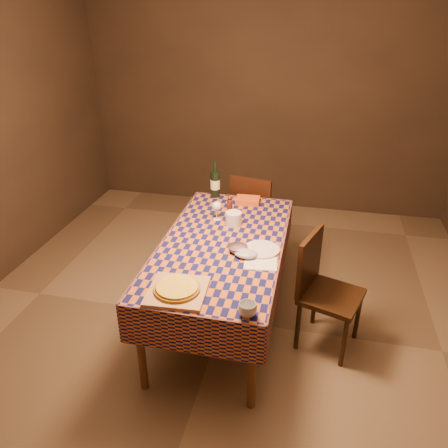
{
  "coord_description": "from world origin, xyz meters",
  "views": [
    {
      "loc": [
        0.65,
        -2.89,
        2.43
      ],
      "look_at": [
        0.0,
        0.05,
        0.9
      ],
      "focal_mm": 35.0,
      "sensor_mm": 36.0,
      "label": 1
    }
  ],
  "objects_px": {
    "cutting_board": "(177,291)",
    "wine_bottle": "(215,183)",
    "white_plate": "(261,249)",
    "dining_table": "(223,250)",
    "bowl": "(238,249)",
    "pizza": "(177,288)",
    "chair_right": "(322,285)",
    "chair_far": "(254,212)"
  },
  "relations": [
    {
      "from": "wine_bottle",
      "to": "dining_table",
      "type": "bearing_deg",
      "value": -72.88
    },
    {
      "from": "dining_table",
      "to": "wine_bottle",
      "type": "xyz_separation_m",
      "value": [
        -0.26,
        0.86,
        0.21
      ]
    },
    {
      "from": "chair_far",
      "to": "bowl",
      "type": "bearing_deg",
      "value": -86.88
    },
    {
      "from": "chair_far",
      "to": "white_plate",
      "type": "bearing_deg",
      "value": -78.63
    },
    {
      "from": "cutting_board",
      "to": "wine_bottle",
      "type": "distance_m",
      "value": 1.58
    },
    {
      "from": "pizza",
      "to": "chair_far",
      "type": "distance_m",
      "value": 1.86
    },
    {
      "from": "dining_table",
      "to": "chair_right",
      "type": "distance_m",
      "value": 0.81
    },
    {
      "from": "wine_bottle",
      "to": "chair_right",
      "type": "relative_size",
      "value": 0.38
    },
    {
      "from": "pizza",
      "to": "wine_bottle",
      "type": "xyz_separation_m",
      "value": [
        -0.13,
        1.57,
        0.09
      ]
    },
    {
      "from": "cutting_board",
      "to": "white_plate",
      "type": "distance_m",
      "value": 0.79
    },
    {
      "from": "pizza",
      "to": "wine_bottle",
      "type": "height_order",
      "value": "wine_bottle"
    },
    {
      "from": "bowl",
      "to": "white_plate",
      "type": "xyz_separation_m",
      "value": [
        0.17,
        0.06,
        -0.02
      ]
    },
    {
      "from": "pizza",
      "to": "wine_bottle",
      "type": "bearing_deg",
      "value": 94.59
    },
    {
      "from": "white_plate",
      "to": "pizza",
      "type": "bearing_deg",
      "value": -124.8
    },
    {
      "from": "bowl",
      "to": "white_plate",
      "type": "height_order",
      "value": "bowl"
    },
    {
      "from": "dining_table",
      "to": "white_plate",
      "type": "distance_m",
      "value": 0.33
    },
    {
      "from": "chair_right",
      "to": "pizza",
      "type": "bearing_deg",
      "value": -144.81
    },
    {
      "from": "cutting_board",
      "to": "bowl",
      "type": "xyz_separation_m",
      "value": [
        0.28,
        0.59,
        0.01
      ]
    },
    {
      "from": "pizza",
      "to": "chair_right",
      "type": "relative_size",
      "value": 0.35
    },
    {
      "from": "white_plate",
      "to": "bowl",
      "type": "bearing_deg",
      "value": -160.94
    },
    {
      "from": "wine_bottle",
      "to": "bowl",
      "type": "bearing_deg",
      "value": -67.38
    },
    {
      "from": "dining_table",
      "to": "cutting_board",
      "type": "relative_size",
      "value": 4.99
    },
    {
      "from": "bowl",
      "to": "wine_bottle",
      "type": "distance_m",
      "value": 1.07
    },
    {
      "from": "chair_far",
      "to": "chair_right",
      "type": "bearing_deg",
      "value": -58.94
    },
    {
      "from": "dining_table",
      "to": "bowl",
      "type": "bearing_deg",
      "value": -40.68
    },
    {
      "from": "dining_table",
      "to": "wine_bottle",
      "type": "bearing_deg",
      "value": 107.12
    },
    {
      "from": "dining_table",
      "to": "bowl",
      "type": "relative_size",
      "value": 12.58
    },
    {
      "from": "bowl",
      "to": "wine_bottle",
      "type": "relative_size",
      "value": 0.41
    },
    {
      "from": "wine_bottle",
      "to": "chair_right",
      "type": "bearing_deg",
      "value": -41.3
    },
    {
      "from": "cutting_board",
      "to": "bowl",
      "type": "bearing_deg",
      "value": 64.47
    },
    {
      "from": "wine_bottle",
      "to": "white_plate",
      "type": "bearing_deg",
      "value": -57.93
    },
    {
      "from": "dining_table",
      "to": "white_plate",
      "type": "relative_size",
      "value": 6.77
    },
    {
      "from": "cutting_board",
      "to": "pizza",
      "type": "relative_size",
      "value": 1.14
    },
    {
      "from": "chair_far",
      "to": "cutting_board",
      "type": "bearing_deg",
      "value": -96.72
    },
    {
      "from": "chair_far",
      "to": "dining_table",
      "type": "bearing_deg",
      "value": -94.01
    },
    {
      "from": "dining_table",
      "to": "chair_far",
      "type": "xyz_separation_m",
      "value": [
        0.08,
        1.11,
        -0.17
      ]
    },
    {
      "from": "white_plate",
      "to": "cutting_board",
      "type": "bearing_deg",
      "value": -124.8
    },
    {
      "from": "dining_table",
      "to": "chair_right",
      "type": "height_order",
      "value": "chair_right"
    },
    {
      "from": "cutting_board",
      "to": "white_plate",
      "type": "xyz_separation_m",
      "value": [
        0.45,
        0.65,
        -0.0
      ]
    },
    {
      "from": "dining_table",
      "to": "cutting_board",
      "type": "height_order",
      "value": "cutting_board"
    },
    {
      "from": "wine_bottle",
      "to": "white_plate",
      "type": "relative_size",
      "value": 1.3
    },
    {
      "from": "dining_table",
      "to": "chair_right",
      "type": "relative_size",
      "value": 1.98
    }
  ]
}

